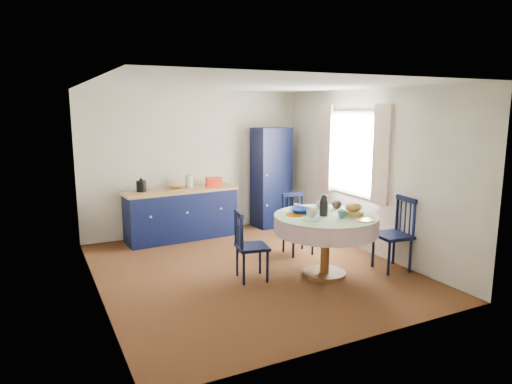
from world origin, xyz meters
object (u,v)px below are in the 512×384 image
at_px(kitchen_counter, 181,213).
at_px(chair_far, 297,223).
at_px(mug_a, 311,213).
at_px(chair_left, 249,245).
at_px(dining_table, 326,224).
at_px(chair_right, 395,233).
at_px(mug_b, 342,214).
at_px(mug_d, 298,207).
at_px(cobalt_bowl, 300,211).
at_px(mug_c, 337,205).
at_px(pantry_cabinet, 271,178).

distance_m(kitchen_counter, chair_far, 2.06).
bearing_deg(mug_a, chair_left, 156.12).
bearing_deg(chair_far, dining_table, -97.33).
bearing_deg(chair_far, chair_right, -54.13).
distance_m(mug_b, mug_d, 0.69).
xyz_separation_m(dining_table, cobalt_bowl, (-0.25, 0.24, 0.16)).
distance_m(mug_a, mug_c, 0.65).
xyz_separation_m(chair_left, mug_c, (1.33, -0.06, 0.42)).
relative_size(kitchen_counter, cobalt_bowl, 7.13).
bearing_deg(mug_c, mug_a, -155.97).
distance_m(pantry_cabinet, mug_a, 2.77).
relative_size(dining_table, mug_d, 14.45).
relative_size(dining_table, mug_b, 12.30).
relative_size(kitchen_counter, chair_right, 1.92).
height_order(pantry_cabinet, chair_right, pantry_cabinet).
relative_size(pantry_cabinet, chair_right, 1.82).
distance_m(pantry_cabinet, chair_right, 2.92).
height_order(mug_a, mug_b, same).
xyz_separation_m(kitchen_counter, chair_right, (2.18, -2.79, 0.07)).
relative_size(kitchen_counter, pantry_cabinet, 1.05).
bearing_deg(chair_far, chair_left, -146.75).
bearing_deg(mug_b, cobalt_bowl, 126.61).
height_order(chair_left, mug_a, mug_a).
bearing_deg(mug_d, chair_far, 58.77).
relative_size(mug_c, cobalt_bowl, 0.49).
bearing_deg(cobalt_bowl, chair_far, 61.23).
xyz_separation_m(mug_a, cobalt_bowl, (-0.01, 0.26, -0.02)).
bearing_deg(mug_d, cobalt_bowl, -109.54).
height_order(kitchen_counter, chair_right, kitchen_counter).
xyz_separation_m(pantry_cabinet, chair_left, (-1.57, -2.32, -0.46)).
relative_size(chair_left, cobalt_bowl, 3.35).
height_order(chair_far, chair_right, chair_right).
height_order(chair_left, mug_c, mug_c).
xyz_separation_m(chair_left, chair_right, (1.97, -0.55, 0.05)).
xyz_separation_m(chair_far, mug_a, (-0.41, -1.02, 0.41)).
distance_m(kitchen_counter, cobalt_bowl, 2.53).
bearing_deg(mug_c, cobalt_bowl, -179.28).
relative_size(chair_left, mug_b, 8.26).
relative_size(pantry_cabinet, chair_left, 2.02).
relative_size(mug_b, mug_c, 0.82).
relative_size(chair_right, mug_b, 9.15).
bearing_deg(pantry_cabinet, chair_right, -87.55).
xyz_separation_m(kitchen_counter, mug_b, (1.28, -2.76, 0.44)).
xyz_separation_m(mug_c, cobalt_bowl, (-0.60, -0.01, -0.02)).
bearing_deg(chair_left, mug_b, -106.00).
bearing_deg(chair_far, pantry_cabinet, 77.59).
bearing_deg(pantry_cabinet, mug_c, -101.36).
relative_size(mug_b, cobalt_bowl, 0.41).
relative_size(mug_a, mug_b, 1.18).
height_order(kitchen_counter, cobalt_bowl, kitchen_counter).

